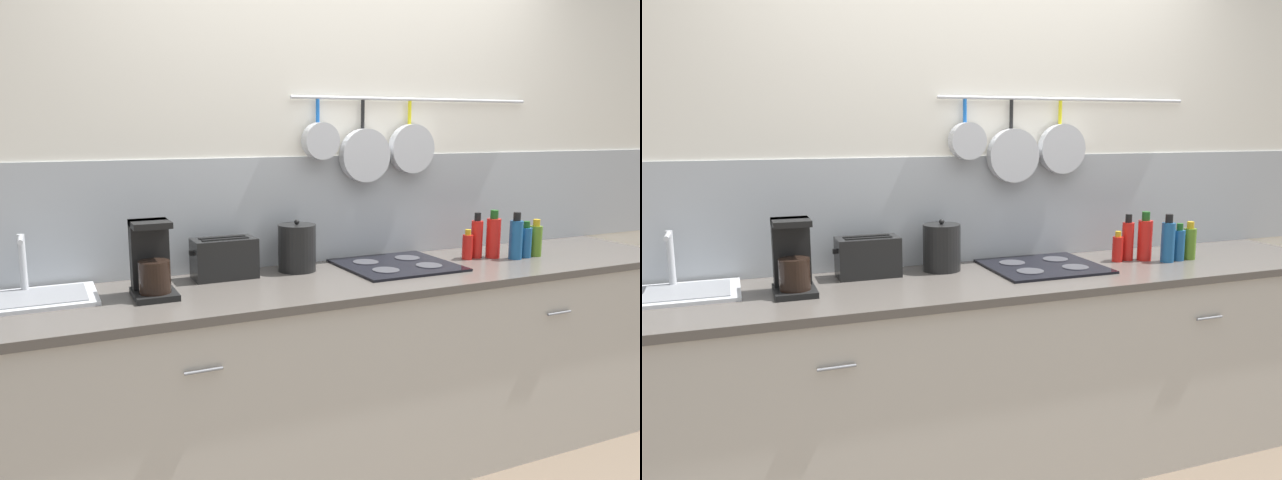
% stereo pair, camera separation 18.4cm
% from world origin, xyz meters
% --- Properties ---
extents(ground_plane, '(12.00, 12.00, 0.00)m').
position_xyz_m(ground_plane, '(0.00, 0.00, 0.00)').
color(ground_plane, brown).
extents(wall_back, '(7.20, 0.15, 2.60)m').
position_xyz_m(wall_back, '(0.00, 0.38, 1.28)').
color(wall_back, silver).
rests_on(wall_back, ground_plane).
extents(cabinet_base, '(3.36, 0.66, 0.90)m').
position_xyz_m(cabinet_base, '(0.00, -0.00, 0.45)').
color(cabinet_base, '#B7B2A8').
rests_on(cabinet_base, ground_plane).
extents(countertop, '(3.40, 0.68, 0.03)m').
position_xyz_m(countertop, '(0.00, 0.00, 0.92)').
color(countertop, '#4C4742').
rests_on(countertop, cabinet_base).
extents(sink_basin, '(0.52, 0.35, 0.24)m').
position_xyz_m(sink_basin, '(-1.40, 0.15, 0.95)').
color(sink_basin, '#B7BABF').
rests_on(sink_basin, countertop).
extents(coffee_maker, '(0.16, 0.22, 0.30)m').
position_xyz_m(coffee_maker, '(-0.94, 0.04, 1.06)').
color(coffee_maker, black).
rests_on(coffee_maker, countertop).
extents(toaster, '(0.29, 0.15, 0.18)m').
position_xyz_m(toaster, '(-0.60, 0.20, 1.02)').
color(toaster, black).
rests_on(toaster, countertop).
extents(kettle, '(0.17, 0.17, 0.24)m').
position_xyz_m(kettle, '(-0.26, 0.20, 1.04)').
color(kettle, black).
rests_on(kettle, countertop).
extents(cooktop, '(0.52, 0.48, 0.01)m').
position_xyz_m(cooktop, '(0.21, 0.09, 0.94)').
color(cooktop, black).
rests_on(cooktop, countertop).
extents(bottle_hot_sauce, '(0.05, 0.05, 0.15)m').
position_xyz_m(bottle_hot_sauce, '(0.62, 0.08, 1.00)').
color(bottle_hot_sauce, red).
rests_on(bottle_hot_sauce, countertop).
extents(bottle_cooking_wine, '(0.06, 0.06, 0.23)m').
position_xyz_m(bottle_cooking_wine, '(0.68, 0.09, 1.04)').
color(bottle_cooking_wine, red).
rests_on(bottle_cooking_wine, countertop).
extents(bottle_olive_oil, '(0.07, 0.07, 0.24)m').
position_xyz_m(bottle_olive_oil, '(0.76, 0.06, 1.04)').
color(bottle_olive_oil, red).
rests_on(bottle_olive_oil, countertop).
extents(bottle_dish_soap, '(0.07, 0.07, 0.24)m').
position_xyz_m(bottle_dish_soap, '(0.84, -0.02, 1.04)').
color(bottle_dish_soap, navy).
rests_on(bottle_dish_soap, countertop).
extents(bottle_sesame_oil, '(0.06, 0.06, 0.19)m').
position_xyz_m(bottle_sesame_oil, '(0.92, -0.01, 1.02)').
color(bottle_sesame_oil, navy).
rests_on(bottle_sesame_oil, countertop).
extents(bottle_vinegar, '(0.06, 0.06, 0.19)m').
position_xyz_m(bottle_vinegar, '(0.99, 0.00, 1.02)').
color(bottle_vinegar, '#4C721E').
rests_on(bottle_vinegar, countertop).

